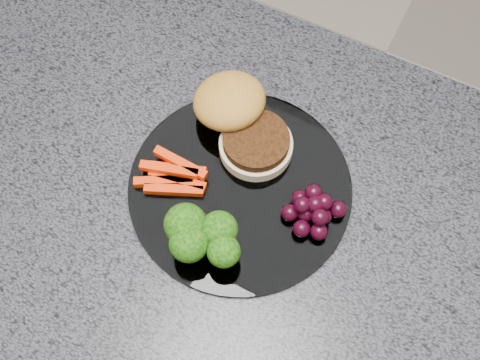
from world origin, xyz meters
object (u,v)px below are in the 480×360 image
island_cabinet (230,318)px  burger (239,118)px  grape_bunch (313,210)px  plate (240,188)px

island_cabinet → burger: bearing=108.6°
burger → grape_bunch: size_ratio=2.47×
plate → island_cabinet: bearing=-89.1°
plate → burger: bearing=117.8°
plate → grape_bunch: 0.09m
island_cabinet → grape_bunch: (0.09, 0.05, 0.49)m
burger → grape_bunch: (0.13, -0.07, -0.00)m
grape_bunch → plate: bearing=-176.6°
plate → burger: size_ratio=1.58×
island_cabinet → plate: bearing=90.9°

